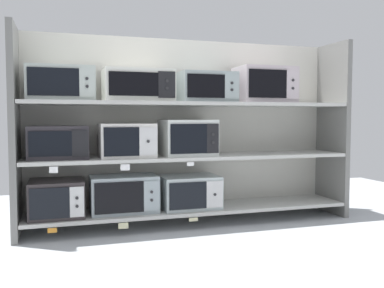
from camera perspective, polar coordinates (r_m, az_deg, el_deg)
name	(u,v)px	position (r m, az deg, el deg)	size (l,w,h in m)	color
ground	(236,259)	(3.01, 5.88, -15.11)	(6.87, 6.00, 0.02)	#B2B7BC
back_panel	(184,129)	(4.05, -1.12, 1.95)	(3.07, 0.04, 1.68)	beige
upright_left	(15,132)	(3.64, -22.64, 1.50)	(0.05, 0.49, 1.68)	slate
upright_right	(333,129)	(4.46, 18.31, 1.92)	(0.05, 0.49, 1.68)	slate
shelf_0	(192,209)	(3.88, 0.00, -8.67)	(2.87, 0.49, 0.03)	beige
microwave_0	(57,198)	(3.68, -17.66, -6.93)	(0.43, 0.43, 0.30)	#302A2B
microwave_1	(124,194)	(3.71, -9.12, -6.59)	(0.56, 0.36, 0.31)	#99A6AC
microwave_2	(189,192)	(3.84, -0.36, -6.39)	(0.51, 0.41, 0.29)	#B0BCBD
price_tag_0	(52,230)	(3.48, -18.19, -10.94)	(0.07, 0.00, 0.04)	orange
price_tag_1	(123,226)	(3.51, -9.17, -10.76)	(0.08, 0.00, 0.05)	beige
price_tag_2	(193,219)	(3.64, 0.20, -10.07)	(0.08, 0.00, 0.03)	beige
shelf_1	(192,157)	(3.81, 0.00, -1.73)	(2.87, 0.49, 0.03)	beige
microwave_3	(58,142)	(3.62, -17.48, 0.20)	(0.47, 0.35, 0.27)	#2E2A2F
microwave_4	(126,140)	(3.66, -8.79, 0.49)	(0.45, 0.43, 0.29)	silver
microwave_5	(188,138)	(3.78, -0.60, 0.86)	(0.45, 0.42, 0.32)	silver
price_tag_3	(54,170)	(3.40, -18.04, -3.30)	(0.06, 0.00, 0.05)	white
price_tag_4	(125,167)	(3.43, -8.93, -3.10)	(0.07, 0.00, 0.05)	white
price_tag_5	(190,164)	(3.55, -0.20, -2.70)	(0.06, 0.00, 0.03)	white
shelf_2	(192,104)	(3.80, 0.00, 5.38)	(2.87, 0.49, 0.03)	beige
microwave_6	(61,84)	(3.63, -17.16, 7.73)	(0.53, 0.37, 0.28)	#B3BEB8
microwave_7	(138,86)	(3.69, -7.26, 7.74)	(0.58, 0.40, 0.27)	silver
microwave_8	(205,88)	(3.84, 1.81, 7.56)	(0.49, 0.40, 0.26)	#98A6A7
microwave_9	(264,85)	(4.07, 9.67, 7.76)	(0.53, 0.38, 0.33)	#BDB0B6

